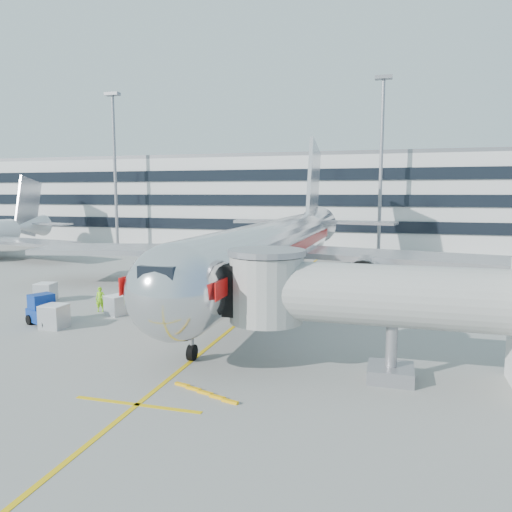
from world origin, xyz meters
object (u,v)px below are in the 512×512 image
(main_jet, at_px, (277,247))
(ramp_worker, at_px, (100,299))
(baggage_tug, at_px, (45,311))
(cargo_container_right, at_px, (46,292))
(cargo_container_front, at_px, (117,305))
(belt_loader, at_px, (203,301))
(cargo_container_left, at_px, (54,316))

(main_jet, height_order, ramp_worker, main_jet)
(main_jet, xyz_separation_m, baggage_tug, (-12.90, -15.48, -3.32))
(cargo_container_right, height_order, cargo_container_front, cargo_container_right)
(belt_loader, xyz_separation_m, ramp_worker, (-7.30, -3.03, 0.30))
(belt_loader, xyz_separation_m, cargo_container_right, (-13.93, -1.00, 0.11))
(belt_loader, relative_size, cargo_container_front, 2.75)
(cargo_container_right, bearing_deg, ramp_worker, -17.09)
(belt_loader, bearing_deg, cargo_container_right, -175.91)
(main_jet, relative_size, ramp_worker, 26.32)
(belt_loader, relative_size, ramp_worker, 2.60)
(belt_loader, height_order, ramp_worker, belt_loader)
(cargo_container_right, bearing_deg, baggage_tug, -51.77)
(ramp_worker, bearing_deg, main_jet, 25.21)
(ramp_worker, bearing_deg, belt_loader, 3.20)
(main_jet, relative_size, cargo_container_front, 27.82)
(main_jet, relative_size, belt_loader, 10.12)
(baggage_tug, relative_size, cargo_container_right, 1.91)
(baggage_tug, distance_m, cargo_container_right, 8.13)
(main_jet, height_order, belt_loader, main_jet)
(main_jet, relative_size, baggage_tug, 15.90)
(baggage_tug, bearing_deg, main_jet, 50.20)
(baggage_tug, xyz_separation_m, cargo_container_left, (1.27, -0.64, -0.10))
(main_jet, xyz_separation_m, ramp_worker, (-11.30, -11.13, -3.27))
(cargo_container_right, bearing_deg, main_jet, 26.89)
(cargo_container_left, height_order, cargo_container_front, cargo_container_left)
(belt_loader, distance_m, ramp_worker, 7.91)
(cargo_container_right, distance_m, ramp_worker, 6.93)
(cargo_container_left, xyz_separation_m, ramp_worker, (0.33, 4.99, 0.16))
(main_jet, bearing_deg, cargo_container_front, -129.22)
(cargo_container_left, distance_m, cargo_container_right, 9.44)
(belt_loader, bearing_deg, cargo_container_front, -147.09)
(main_jet, bearing_deg, cargo_container_left, -125.81)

